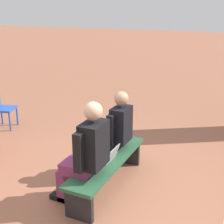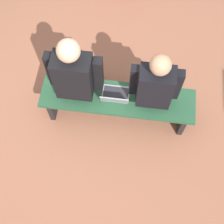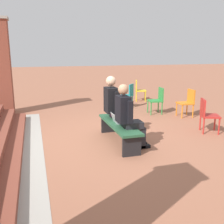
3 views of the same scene
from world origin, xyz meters
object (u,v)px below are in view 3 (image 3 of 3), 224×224
Objects in this scene: person_adult at (116,105)px; plastic_chair_near_bench_left at (128,94)px; plastic_chair_far_left at (188,101)px; bench at (119,127)px; plastic_chair_far_right at (157,99)px; plastic_chair_by_pillar at (139,89)px; laptop at (118,120)px; person_student at (128,115)px; plastic_chair_foreground at (207,113)px.

person_adult reaches higher than plastic_chair_near_bench_left.
bench is at bearing 121.05° from plastic_chair_far_left.
plastic_chair_far_left and plastic_chair_far_right have the same top height.
person_adult is 1.70× the size of plastic_chair_by_pillar.
plastic_chair_far_left reaches higher than laptop.
person_student is 2.31m from plastic_chair_foreground.
plastic_chair_far_left is (1.20, -2.68, -0.27)m from person_adult.
plastic_chair_far_right is at bearing -36.60° from person_student.
person_student is at bearing 155.20° from plastic_chair_by_pillar.
plastic_chair_far_right is (1.82, -1.98, -0.27)m from person_adult.
person_student is 1.60× the size of plastic_chair_foreground.
plastic_chair_far_left is at bearing -171.38° from plastic_chair_by_pillar.
plastic_chair_by_pillar and plastic_chair_far_right have the same top height.
person_student is at bearing 179.68° from person_adult.
person_adult is at bearing -10.93° from laptop.
plastic_chair_foreground is (-4.40, 0.01, 0.00)m from plastic_chair_by_pillar.
person_adult is at bearing 150.82° from plastic_chair_by_pillar.
plastic_chair_far_right is at bearing 6.96° from plastic_chair_foreground.
person_student is (-0.39, -0.07, 0.36)m from bench.
person_adult reaches higher than plastic_chair_far_left.
laptop is at bearing 91.83° from plastic_chair_foreground.
laptop is at bearing 137.55° from plastic_chair_far_right.
person_student is 1.60× the size of plastic_chair_far_right.
bench is 0.15m from laptop.
plastic_chair_by_pillar reaches higher than laptop.
bench is 1.34× the size of person_student.
plastic_chair_near_bench_left is at bearing 13.92° from plastic_chair_foreground.
bench is 2.32m from plastic_chair_foreground.
person_student reaches higher than plastic_chair_far_right.
bench is 5.63× the size of laptop.
plastic_chair_by_pillar is 4.40m from plastic_chair_foreground.
plastic_chair_far_left is at bearing -15.77° from plastic_chair_foreground.
laptop is at bearing 10.82° from person_student.
person_student reaches higher than laptop.
plastic_chair_foreground is (-3.36, -0.83, 0.00)m from plastic_chair_near_bench_left.
person_adult reaches higher than plastic_chair_foreground.
bench is 3.77m from plastic_chair_near_bench_left.
plastic_chair_by_pillar is (4.89, -2.26, -0.24)m from person_student.
plastic_chair_foreground is (0.07, -2.33, -0.02)m from laptop.
plastic_chair_near_bench_left reaches higher than bench.
plastic_chair_by_pillar is (4.50, -2.33, 0.13)m from bench.
person_adult is 4.46× the size of laptop.
laptop is (0.03, 0.01, 0.15)m from bench.
bench is 2.14× the size of plastic_chair_by_pillar.
plastic_chair_far_left is at bearing -59.48° from laptop.
person_student is 0.85m from person_adult.
person_student is at bearing 143.40° from plastic_chair_far_right.
laptop is at bearing 23.96° from bench.
person_adult reaches higher than plastic_chair_far_right.
plastic_chair_by_pillar and plastic_chair_foreground have the same top height.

